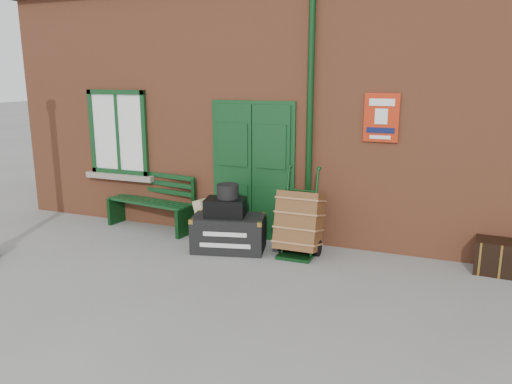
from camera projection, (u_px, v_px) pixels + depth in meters
The scene contains 10 objects.
ground at pixel (233, 270), 6.93m from camera, with size 80.00×80.00×0.00m, color gray.
station_building at pixel (306, 101), 9.60m from camera, with size 10.30×4.30×4.36m.
bench at pixel (153, 200), 8.79m from camera, with size 1.68×0.74×1.01m.
houdini_trunk at pixel (229, 233), 7.68m from camera, with size 1.09×0.60×0.55m, color black.
strongbox at pixel (225, 207), 7.61m from camera, with size 0.60×0.44×0.27m, color black.
hatbox at pixel (228, 191), 7.57m from camera, with size 0.33×0.33×0.22m, color black.
suitcase_back at pixel (209, 217), 8.34m from camera, with size 0.18×0.46×0.64m, color tan.
suitcase_front at pixel (219, 221), 8.29m from camera, with size 0.17×0.41×0.55m, color tan.
porter_trolley at pixel (299, 222), 7.44m from camera, with size 0.64×0.69×1.31m.
dark_trunk at pixel (500, 257), 6.78m from camera, with size 0.65×0.42×0.47m, color black.
Camera 1 is at (2.69, -5.92, 2.64)m, focal length 35.00 mm.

